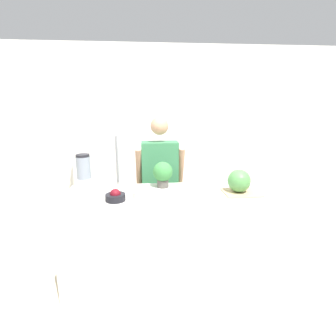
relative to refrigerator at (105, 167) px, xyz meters
name	(u,v)px	position (x,y,z in m)	size (l,w,h in m)	color
ground_plane	(172,300)	(0.79, -1.67, -0.88)	(14.00, 14.00, 0.00)	beige
wall_back	(159,134)	(0.79, 0.37, 0.42)	(8.00, 0.06, 2.60)	white
counter_island	(168,237)	(0.79, -1.32, -0.42)	(1.99, 0.71, 0.91)	beige
refrigerator	(105,167)	(0.00, 0.00, 0.00)	(0.72, 0.66, 1.76)	white
person	(160,183)	(0.75, -0.66, -0.06)	(0.57, 0.26, 1.61)	#4C608C
cutting_board	(241,193)	(1.50, -1.36, 0.04)	(0.34, 0.28, 0.01)	tan
watermelon	(239,181)	(1.48, -1.35, 0.16)	(0.22, 0.22, 0.22)	#4C8C47
bowl_cherries	(115,196)	(0.30, -1.45, 0.07)	(0.18, 0.18, 0.11)	black
bowl_cream	(142,193)	(0.54, -1.40, 0.08)	(0.17, 0.17, 0.11)	white
blender	(84,173)	(-0.03, -1.12, 0.21)	(0.15, 0.15, 0.37)	silver
potted_plant	(163,173)	(0.75, -1.10, 0.18)	(0.20, 0.20, 0.27)	#514C47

